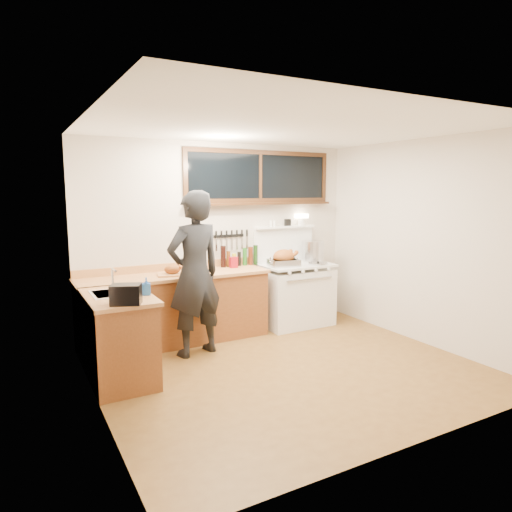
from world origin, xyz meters
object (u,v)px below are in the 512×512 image
man (195,274)px  cutting_board (173,271)px  vintage_stove (294,293)px  roast_turkey (284,259)px

man → cutting_board: man is taller
vintage_stove → roast_turkey: 0.60m
cutting_board → vintage_stove: bearing=0.5°
man → roast_turkey: size_ratio=4.40×
man → roast_turkey: 1.51m
roast_turkey → man: bearing=-166.3°
vintage_stove → cutting_board: bearing=-179.5°
vintage_stove → cutting_board: 1.91m
man → cutting_board: 0.47m
cutting_board → roast_turkey: bearing=-3.6°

